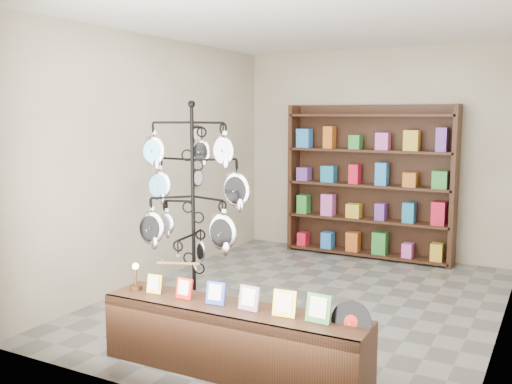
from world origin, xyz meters
TOP-DOWN VIEW (x-y plane):
  - ground at (0.00, 0.00)m, footprint 5.00×5.00m
  - room_envelope at (0.00, 0.00)m, footprint 5.00×5.00m
  - display_tree at (-0.70, -1.14)m, footprint 1.15×1.14m
  - front_shelf at (0.20, -1.92)m, footprint 2.24×0.49m
  - back_shelving at (0.00, 2.30)m, footprint 2.42×0.36m
  - wall_clocks at (-1.97, 0.80)m, footprint 0.03×0.24m

SIDE VIEW (x-z plane):
  - ground at x=0.00m, z-range 0.00..0.00m
  - front_shelf at x=0.20m, z-range -0.12..0.67m
  - back_shelving at x=0.00m, z-range -0.07..2.13m
  - display_tree at x=-0.70m, z-range 0.17..2.37m
  - wall_clocks at x=-1.97m, z-range 1.08..1.92m
  - room_envelope at x=0.00m, z-range -0.65..4.35m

